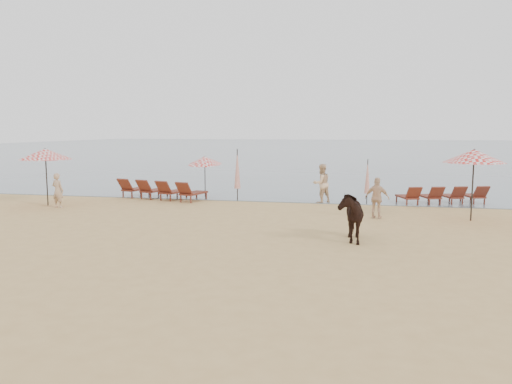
# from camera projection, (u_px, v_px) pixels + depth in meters

# --- Properties ---
(ground) EXTENTS (120.00, 120.00, 0.00)m
(ground) POSITION_uv_depth(u_px,v_px,m) (217.00, 257.00, 13.10)
(ground) COLOR tan
(ground) RESTS_ON ground
(sea) EXTENTS (160.00, 140.00, 0.06)m
(sea) POSITION_uv_depth(u_px,v_px,m) (341.00, 148.00, 90.75)
(sea) COLOR #51606B
(sea) RESTS_ON ground
(lounger_cluster_left) EXTENTS (4.43, 2.77, 0.65)m
(lounger_cluster_left) POSITION_uv_depth(u_px,v_px,m) (161.00, 190.00, 23.83)
(lounger_cluster_left) COLOR maroon
(lounger_cluster_left) RESTS_ON ground
(lounger_cluster_right) EXTENTS (3.99, 2.63, 0.58)m
(lounger_cluster_right) POSITION_uv_depth(u_px,v_px,m) (442.00, 195.00, 22.21)
(lounger_cluster_right) COLOR maroon
(lounger_cluster_right) RESTS_ON ground
(umbrella_open_left_a) EXTENTS (2.21, 2.21, 2.51)m
(umbrella_open_left_a) POSITION_uv_depth(u_px,v_px,m) (45.00, 154.00, 21.68)
(umbrella_open_left_a) COLOR black
(umbrella_open_left_a) RESTS_ON ground
(umbrella_open_left_b) EXTENTS (1.64, 1.67, 2.09)m
(umbrella_open_left_b) POSITION_uv_depth(u_px,v_px,m) (205.00, 160.00, 24.43)
(umbrella_open_left_b) COLOR black
(umbrella_open_left_b) RESTS_ON ground
(umbrella_open_right) EXTENTS (2.15, 2.15, 2.63)m
(umbrella_open_right) POSITION_uv_depth(u_px,v_px,m) (474.00, 156.00, 17.96)
(umbrella_open_right) COLOR black
(umbrella_open_right) RESTS_ON ground
(umbrella_closed_left) EXTENTS (0.30, 0.30, 2.43)m
(umbrella_closed_left) POSITION_uv_depth(u_px,v_px,m) (237.00, 169.00, 23.10)
(umbrella_closed_left) COLOR black
(umbrella_closed_left) RESTS_ON ground
(umbrella_closed_right) EXTENTS (0.25, 0.25, 2.02)m
(umbrella_closed_right) POSITION_uv_depth(u_px,v_px,m) (367.00, 177.00, 22.08)
(umbrella_closed_right) COLOR black
(umbrella_closed_right) RESTS_ON ground
(cow) EXTENTS (1.04, 1.90, 1.53)m
(cow) POSITION_uv_depth(u_px,v_px,m) (349.00, 215.00, 14.93)
(cow) COLOR black
(cow) RESTS_ON ground
(beachgoer_left) EXTENTS (0.59, 0.43, 1.48)m
(beachgoer_left) POSITION_uv_depth(u_px,v_px,m) (58.00, 190.00, 21.19)
(beachgoer_left) COLOR tan
(beachgoer_left) RESTS_ON ground
(beachgoer_right_a) EXTENTS (1.09, 1.06, 1.77)m
(beachgoer_right_a) POSITION_uv_depth(u_px,v_px,m) (321.00, 183.00, 22.59)
(beachgoer_right_a) COLOR #DEB58B
(beachgoer_right_a) RESTS_ON ground
(beachgoer_right_b) EXTENTS (0.98, 0.61, 1.55)m
(beachgoer_right_b) POSITION_uv_depth(u_px,v_px,m) (377.00, 198.00, 18.61)
(beachgoer_right_b) COLOR #D6AC86
(beachgoer_right_b) RESTS_ON ground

